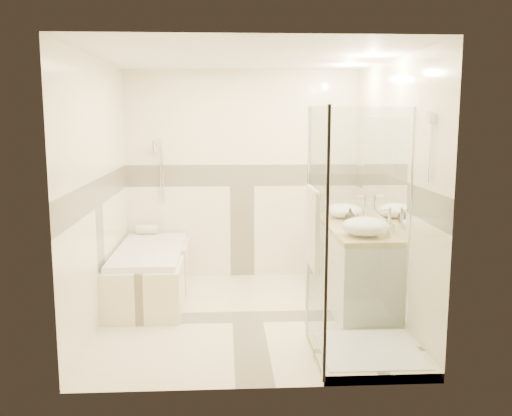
{
  "coord_description": "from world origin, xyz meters",
  "views": [
    {
      "loc": [
        -0.21,
        -5.38,
        1.96
      ],
      "look_at": [
        0.1,
        0.25,
        1.05
      ],
      "focal_mm": 40.0,
      "sensor_mm": 36.0,
      "label": 1
    }
  ],
  "objects": [
    {
      "name": "room",
      "position": [
        0.06,
        0.01,
        1.26
      ],
      "size": [
        2.82,
        3.02,
        2.52
      ],
      "color": "beige",
      "rests_on": "ground"
    },
    {
      "name": "amenity_bottle_a",
      "position": [
        1.1,
        0.14,
        0.93
      ],
      "size": [
        0.09,
        0.09,
        0.15
      ],
      "primitive_type": "imported",
      "rotation": [
        0.0,
        0.0,
        -0.27
      ],
      "color": "black",
      "rests_on": "vanity"
    },
    {
      "name": "vessel_sink_near",
      "position": [
        1.1,
        0.76,
        0.93
      ],
      "size": [
        0.41,
        0.41,
        0.16
      ],
      "primitive_type": "ellipsoid",
      "color": "white",
      "rests_on": "vanity"
    },
    {
      "name": "shower_enclosure",
      "position": [
        0.83,
        -0.97,
        0.51
      ],
      "size": [
        0.96,
        0.93,
        2.04
      ],
      "color": "beige",
      "rests_on": "ground"
    },
    {
      "name": "faucet_near",
      "position": [
        1.32,
        0.76,
        1.0
      ],
      "size": [
        0.1,
        0.03,
        0.25
      ],
      "color": "silver",
      "rests_on": "vanity"
    },
    {
      "name": "amenity_bottle_b",
      "position": [
        1.1,
        0.46,
        0.93
      ],
      "size": [
        0.13,
        0.13,
        0.15
      ],
      "primitive_type": "imported",
      "rotation": [
        0.0,
        0.0,
        -0.06
      ],
      "color": "black",
      "rests_on": "vanity"
    },
    {
      "name": "vanity",
      "position": [
        1.12,
        0.3,
        0.43
      ],
      "size": [
        0.58,
        1.62,
        0.85
      ],
      "color": "white",
      "rests_on": "ground"
    },
    {
      "name": "faucet_far",
      "position": [
        1.32,
        -0.2,
        1.0
      ],
      "size": [
        0.11,
        0.03,
        0.27
      ],
      "color": "silver",
      "rests_on": "vanity"
    },
    {
      "name": "rolled_towel",
      "position": [
        -1.15,
        1.4,
        0.62
      ],
      "size": [
        0.25,
        0.11,
        0.11
      ],
      "primitive_type": "cylinder",
      "rotation": [
        0.0,
        1.57,
        0.0
      ],
      "color": "white",
      "rests_on": "bathtub"
    },
    {
      "name": "folded_towels",
      "position": [
        1.1,
        1.02,
        0.89
      ],
      "size": [
        0.15,
        0.24,
        0.07
      ],
      "primitive_type": "cube",
      "rotation": [
        0.0,
        0.0,
        0.04
      ],
      "color": "white",
      "rests_on": "vanity"
    },
    {
      "name": "vessel_sink_far",
      "position": [
        1.1,
        -0.2,
        0.94
      ],
      "size": [
        0.45,
        0.45,
        0.18
      ],
      "primitive_type": "ellipsoid",
      "color": "white",
      "rests_on": "vanity"
    },
    {
      "name": "bathtub",
      "position": [
        -1.02,
        0.65,
        0.31
      ],
      "size": [
        0.75,
        1.7,
        0.56
      ],
      "color": "beige",
      "rests_on": "ground"
    }
  ]
}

